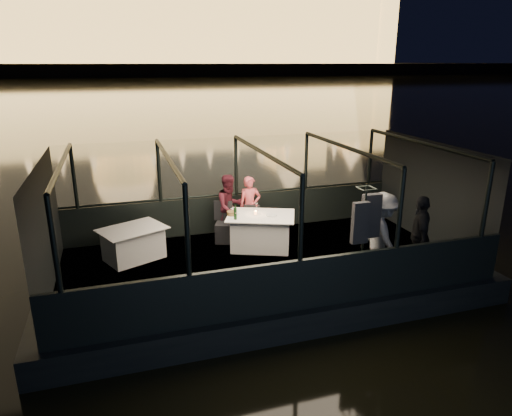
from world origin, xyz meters
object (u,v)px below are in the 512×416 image
object	(u,v)px
person_woman_coral	(250,204)
person_man_maroon	(230,207)
chair_port_right	(254,222)
passenger_dark	(420,232)
wine_bottle	(235,213)
passenger_stripe	(382,236)
dining_table_central	(261,231)
dining_table_aft	(133,242)
chair_port_left	(225,223)
coat_stand	(363,241)

from	to	relation	value
person_woman_coral	person_man_maroon	size ratio (longest dim) A/B	0.93
chair_port_right	passenger_dark	size ratio (longest dim) A/B	0.50
chair_port_right	passenger_dark	distance (m)	3.64
wine_bottle	passenger_stripe	bearing A→B (deg)	-40.12
dining_table_central	person_woman_coral	xyz separation A→B (m)	(0.02, 0.89, 0.36)
dining_table_aft	chair_port_left	xyz separation A→B (m)	(2.06, 0.37, 0.06)
dining_table_central	passenger_dark	distance (m)	3.32
passenger_stripe	wine_bottle	distance (m)	3.03
passenger_dark	wine_bottle	distance (m)	3.71
passenger_dark	passenger_stripe	bearing A→B (deg)	-66.11
dining_table_aft	passenger_dark	size ratio (longest dim) A/B	0.81
passenger_stripe	passenger_dark	distance (m)	0.79
chair_port_right	passenger_dark	bearing A→B (deg)	-21.83
passenger_dark	wine_bottle	world-z (taller)	passenger_dark
passenger_dark	dining_table_aft	bearing A→B (deg)	-85.39
wine_bottle	person_man_maroon	bearing A→B (deg)	83.44
dining_table_central	dining_table_aft	size ratio (longest dim) A/B	1.13
coat_stand	passenger_stripe	bearing A→B (deg)	24.11
dining_table_central	chair_port_left	world-z (taller)	chair_port_left
person_man_maroon	chair_port_left	bearing A→B (deg)	-147.88
chair_port_left	coat_stand	distance (m)	3.45
wine_bottle	chair_port_left	bearing A→B (deg)	94.89
person_man_maroon	wine_bottle	world-z (taller)	person_man_maroon
chair_port_left	passenger_stripe	bearing A→B (deg)	-25.30
person_man_maroon	dining_table_central	bearing A→B (deg)	-77.51
person_woman_coral	passenger_stripe	xyz separation A→B (m)	(1.70, -2.94, 0.10)
dining_table_aft	passenger_dark	bearing A→B (deg)	-24.06
passenger_dark	person_woman_coral	bearing A→B (deg)	-111.67
person_man_maroon	passenger_stripe	world-z (taller)	passenger_stripe
chair_port_left	chair_port_right	size ratio (longest dim) A/B	1.14
dining_table_aft	wine_bottle	size ratio (longest dim) A/B	4.03
chair_port_left	person_woman_coral	xyz separation A→B (m)	(0.67, 0.30, 0.30)
person_woman_coral	coat_stand	bearing A→B (deg)	-65.87
chair_port_left	wine_bottle	bearing A→B (deg)	-62.37
dining_table_central	chair_port_right	world-z (taller)	chair_port_right
person_man_maroon	person_woman_coral	bearing A→B (deg)	-9.28
dining_table_central	chair_port_right	size ratio (longest dim) A/B	1.82
chair_port_left	coat_stand	size ratio (longest dim) A/B	0.47
coat_stand	passenger_dark	bearing A→B (deg)	7.57
dining_table_aft	person_man_maroon	size ratio (longest dim) A/B	0.84
dining_table_aft	person_man_maroon	xyz separation A→B (m)	(2.23, 0.58, 0.36)
dining_table_aft	person_woman_coral	world-z (taller)	person_woman_coral
person_woman_coral	dining_table_aft	bearing A→B (deg)	-162.11
chair_port_left	chair_port_right	xyz separation A→B (m)	(0.64, -0.12, 0.00)
chair_port_left	passenger_dark	xyz separation A→B (m)	(3.17, -2.71, 0.40)
passenger_dark	wine_bottle	size ratio (longest dim) A/B	4.98
person_man_maroon	passenger_stripe	distance (m)	3.61
passenger_stripe	wine_bottle	bearing A→B (deg)	53.23
dining_table_aft	chair_port_left	world-z (taller)	chair_port_left
dining_table_central	coat_stand	size ratio (longest dim) A/B	0.75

